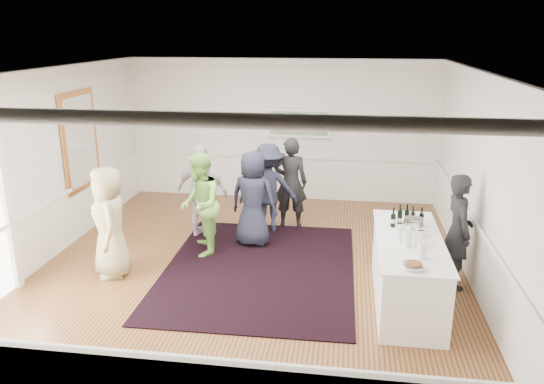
# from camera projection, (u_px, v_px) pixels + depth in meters

# --- Properties ---
(floor) EXTENTS (8.00, 8.00, 0.00)m
(floor) POSITION_uv_depth(u_px,v_px,m) (250.00, 270.00, 8.73)
(floor) COLOR brown
(floor) RESTS_ON ground
(ceiling) EXTENTS (7.00, 8.00, 0.02)m
(ceiling) POSITION_uv_depth(u_px,v_px,m) (248.00, 71.00, 7.79)
(ceiling) COLOR white
(ceiling) RESTS_ON wall_back
(wall_left) EXTENTS (0.02, 8.00, 3.20)m
(wall_left) POSITION_uv_depth(u_px,v_px,m) (41.00, 168.00, 8.74)
(wall_left) COLOR white
(wall_left) RESTS_ON floor
(wall_right) EXTENTS (0.02, 8.00, 3.20)m
(wall_right) POSITION_uv_depth(u_px,v_px,m) (483.00, 185.00, 7.78)
(wall_right) COLOR white
(wall_right) RESTS_ON floor
(wall_back) EXTENTS (7.00, 0.02, 3.20)m
(wall_back) POSITION_uv_depth(u_px,v_px,m) (281.00, 130.00, 12.05)
(wall_back) COLOR white
(wall_back) RESTS_ON floor
(wall_front) EXTENTS (7.00, 0.02, 3.20)m
(wall_front) POSITION_uv_depth(u_px,v_px,m) (162.00, 300.00, 4.48)
(wall_front) COLOR white
(wall_front) RESTS_ON floor
(wainscoting) EXTENTS (7.00, 8.00, 1.00)m
(wainscoting) POSITION_uv_depth(u_px,v_px,m) (250.00, 241.00, 8.58)
(wainscoting) COLOR white
(wainscoting) RESTS_ON floor
(mirror) EXTENTS (0.05, 1.25, 1.85)m
(mirror) POSITION_uv_depth(u_px,v_px,m) (80.00, 141.00, 9.90)
(mirror) COLOR #C17838
(mirror) RESTS_ON wall_left
(landscape_painting) EXTENTS (1.44, 0.06, 0.66)m
(landscape_painting) POSITION_uv_depth(u_px,v_px,m) (299.00, 123.00, 11.89)
(landscape_painting) COLOR white
(landscape_painting) RESTS_ON wall_back
(area_rug) EXTENTS (3.14, 4.08, 0.02)m
(area_rug) POSITION_uv_depth(u_px,v_px,m) (259.00, 268.00, 8.75)
(area_rug) COLOR black
(area_rug) RESTS_ON floor
(serving_table) EXTENTS (0.92, 2.42, 0.98)m
(serving_table) POSITION_uv_depth(u_px,v_px,m) (407.00, 270.00, 7.56)
(serving_table) COLOR white
(serving_table) RESTS_ON floor
(bartender) EXTENTS (0.51, 0.70, 1.78)m
(bartender) POSITION_uv_depth(u_px,v_px,m) (458.00, 231.00, 7.96)
(bartender) COLOR black
(bartender) RESTS_ON floor
(guest_tan) EXTENTS (0.91, 1.04, 1.79)m
(guest_tan) POSITION_uv_depth(u_px,v_px,m) (109.00, 222.00, 8.31)
(guest_tan) COLOR tan
(guest_tan) RESTS_ON floor
(guest_green) EXTENTS (0.89, 1.02, 1.81)m
(guest_green) POSITION_uv_depth(u_px,v_px,m) (200.00, 204.00, 9.13)
(guest_green) COLOR #8DD957
(guest_green) RESTS_ON floor
(guest_lilac) EXTENTS (1.12, 0.69, 1.78)m
(guest_lilac) POSITION_uv_depth(u_px,v_px,m) (202.00, 192.00, 9.90)
(guest_lilac) COLOR silver
(guest_lilac) RESTS_ON floor
(guest_dark_a) EXTENTS (1.21, 0.82, 1.74)m
(guest_dark_a) POSITION_uv_depth(u_px,v_px,m) (268.00, 188.00, 10.20)
(guest_dark_a) COLOR #202336
(guest_dark_a) RESTS_ON floor
(guest_dark_b) EXTENTS (0.68, 0.46, 1.81)m
(guest_dark_b) POSITION_uv_depth(u_px,v_px,m) (291.00, 183.00, 10.41)
(guest_dark_b) COLOR black
(guest_dark_b) RESTS_ON floor
(guest_navy) EXTENTS (0.95, 0.71, 1.75)m
(guest_navy) POSITION_uv_depth(u_px,v_px,m) (253.00, 198.00, 9.54)
(guest_navy) COLOR #202336
(guest_navy) RESTS_ON floor
(wine_bottles) EXTENTS (0.49, 0.32, 0.31)m
(wine_bottles) POSITION_uv_depth(u_px,v_px,m) (407.00, 216.00, 7.87)
(wine_bottles) COLOR black
(wine_bottles) RESTS_ON serving_table
(juice_pitchers) EXTENTS (0.37, 0.66, 0.24)m
(juice_pitchers) POSITION_uv_depth(u_px,v_px,m) (414.00, 239.00, 7.09)
(juice_pitchers) COLOR #72BA42
(juice_pitchers) RESTS_ON serving_table
(ice_bucket) EXTENTS (0.26, 0.26, 0.25)m
(ice_bucket) POSITION_uv_depth(u_px,v_px,m) (413.00, 227.00, 7.54)
(ice_bucket) COLOR silver
(ice_bucket) RESTS_ON serving_table
(nut_bowl) EXTENTS (0.28, 0.28, 0.07)m
(nut_bowl) POSITION_uv_depth(u_px,v_px,m) (414.00, 266.00, 6.48)
(nut_bowl) COLOR white
(nut_bowl) RESTS_ON serving_table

